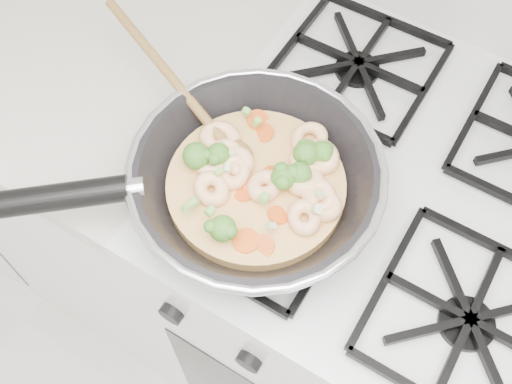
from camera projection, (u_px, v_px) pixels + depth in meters
The scene contains 3 objects.
stove at pixel (358, 294), 1.23m from camera, with size 0.60×0.60×0.92m.
counter_left at pixel (60, 131), 1.45m from camera, with size 1.00×0.60×0.90m.
skillet at pixel (252, 179), 0.78m from camera, with size 0.49×0.41×0.10m.
Camera 1 is at (0.05, 1.22, 1.63)m, focal length 42.20 mm.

